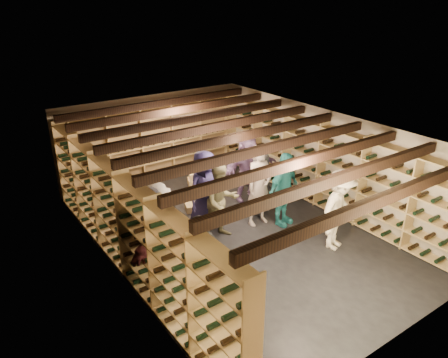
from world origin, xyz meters
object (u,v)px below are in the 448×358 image
at_px(crate_stack_left, 209,201).
at_px(person_6, 204,190).
at_px(crate_stack_right, 198,184).
at_px(crate_loose, 196,207).
at_px(person_1, 204,266).
at_px(person_12, 260,182).
at_px(person_0, 152,231).
at_px(person_4, 284,189).
at_px(person_7, 259,186).
at_px(person_9, 159,219).
at_px(person_5, 164,246).
at_px(person_2, 221,202).
at_px(person_11, 247,167).
at_px(person_3, 339,210).

height_order(crate_stack_left, person_6, person_6).
bearing_deg(person_6, crate_stack_right, 53.71).
distance_m(crate_stack_left, crate_loose, 0.37).
bearing_deg(person_1, person_6, 46.22).
distance_m(crate_loose, person_12, 1.71).
height_order(person_0, person_1, person_1).
distance_m(person_4, person_7, 0.56).
relative_size(person_4, person_7, 0.92).
bearing_deg(crate_loose, person_1, -119.10).
bearing_deg(person_12, person_9, 160.59).
bearing_deg(crate_loose, person_5, -131.93).
bearing_deg(person_2, person_6, 100.88).
bearing_deg(person_7, person_11, 62.77).
height_order(person_5, person_9, person_5).
distance_m(person_1, person_6, 2.85).
height_order(crate_loose, person_1, person_1).
bearing_deg(person_5, person_2, 14.29).
bearing_deg(person_6, person_7, -36.35).
bearing_deg(crate_stack_right, person_6, -116.75).
bearing_deg(person_1, person_2, 37.77).
relative_size(crate_stack_left, person_1, 0.31).
distance_m(crate_loose, person_1, 3.77).
bearing_deg(person_3, person_1, 164.72).
bearing_deg(crate_loose, person_7, -57.96).
relative_size(crate_stack_left, person_2, 0.32).
relative_size(person_1, person_5, 1.06).
bearing_deg(person_9, crate_stack_left, 29.52).
bearing_deg(person_1, crate_stack_left, 44.79).
height_order(crate_stack_left, person_7, person_7).
bearing_deg(person_2, person_7, 6.65).
bearing_deg(person_1, person_11, 31.99).
relative_size(crate_loose, person_0, 0.28).
xyz_separation_m(person_6, person_7, (1.11, -0.56, 0.03)).
bearing_deg(person_12, crate_stack_right, 90.39).
xyz_separation_m(person_3, person_7, (-0.67, 1.75, 0.07)).
bearing_deg(crate_stack_right, person_2, -108.59).
bearing_deg(person_11, person_9, -161.90).
relative_size(person_0, person_4, 1.01).
height_order(person_3, person_5, person_3).
bearing_deg(crate_stack_left, person_1, -124.16).
height_order(person_0, person_9, person_0).
height_order(person_5, person_6, person_6).
bearing_deg(person_7, person_1, -146.22).
height_order(person_1, person_4, person_1).
relative_size(crate_stack_left, person_7, 0.29).
relative_size(crate_stack_left, person_3, 0.31).
height_order(person_0, person_2, person_0).
xyz_separation_m(person_2, person_3, (1.73, -1.73, 0.02)).
distance_m(person_6, person_7, 1.25).
xyz_separation_m(crate_loose, person_3, (1.53, -3.13, 0.79)).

